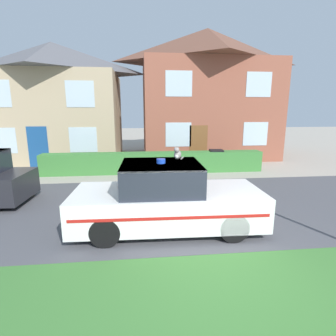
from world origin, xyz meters
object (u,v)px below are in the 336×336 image
Objects in this scene: house_right at (206,93)px; wheelie_bin at (216,160)px; house_left at (56,101)px; cat at (177,154)px; police_car at (166,199)px.

house_right is 8.11× the size of wheelie_bin.
house_left is at bearing 159.92° from wheelie_bin.
house_left is (-5.81, 10.70, 1.52)m from cat.
wheelie_bin is at bearing -27.10° from house_left.
house_left is 9.21m from house_right.
wheelie_bin is (3.07, 6.20, -0.25)m from police_car.
wheelie_bin is (2.81, 6.29, -1.39)m from cat.
house_right is (3.63, 10.88, 3.19)m from police_car.
house_right is (3.38, 10.97, 2.06)m from cat.
house_right is at bearing 90.17° from wheelie_bin.
house_left is at bearing -130.24° from cat.
cat is 12.27m from house_left.
police_car is 6.92m from wheelie_bin.
house_left is at bearing 119.22° from police_car.
wheelie_bin is (8.63, -4.41, -2.90)m from house_left.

